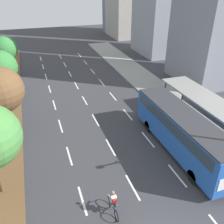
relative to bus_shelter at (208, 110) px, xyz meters
The scene contains 12 objects.
median_strip 20.47m from the bus_shelter, 150.95° to the left, with size 2.60×52.00×0.12m, color brown.
sidewalk_right 10.07m from the bus_shelter, 91.62° to the left, with size 4.50×52.00×0.15m, color gray.
lane_divider_left 14.91m from the bus_shelter, 151.71° to the left, with size 0.14×45.22×0.01m.
lane_divider_center 11.98m from the bus_shelter, 143.65° to the left, with size 0.14×45.22×0.01m.
lane_divider_right 9.43m from the bus_shelter, 130.69° to the left, with size 0.14×45.22×0.01m.
bus_shelter is the anchor object (origin of this frame).
bus 4.85m from the bus_shelter, 152.06° to the right, with size 2.54×11.29×3.37m.
cyclist 13.16m from the bus_shelter, 150.83° to the right, with size 0.46×1.82×1.71m.
median_tree_third 18.57m from the bus_shelter, 163.23° to the left, with size 4.04×4.04×6.05m.
median_tree_fourth 22.39m from the bus_shelter, 144.11° to the left, with size 3.68×3.68×5.53m.
median_tree_fifth 27.49m from the bus_shelter, 130.51° to the left, with size 3.29×3.29×5.54m.
building_tall_right 44.37m from the bus_shelter, 78.76° to the left, with size 7.66×11.65×15.35m, color slate.
Camera 1 is at (-5.26, -5.81, 12.55)m, focal length 39.18 mm.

